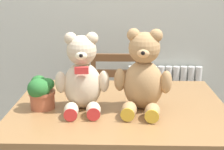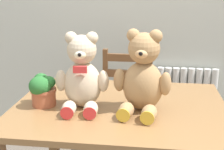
# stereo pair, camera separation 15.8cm
# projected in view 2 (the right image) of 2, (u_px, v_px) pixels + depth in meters

# --- Properties ---
(radiator) EXTENTS (0.69, 0.10, 0.67)m
(radiator) POSITION_uv_depth(u_px,v_px,m) (178.00, 106.00, 2.91)
(radiator) COLOR silver
(radiator) RESTS_ON ground_plane
(dining_table) EXTENTS (1.12, 0.86, 0.78)m
(dining_table) POSITION_uv_depth(u_px,v_px,m) (120.00, 126.00, 1.69)
(dining_table) COLOR olive
(dining_table) RESTS_ON ground_plane
(wooden_chair_behind) EXTENTS (0.41, 0.46, 0.89)m
(wooden_chair_behind) POSITION_uv_depth(u_px,v_px,m) (125.00, 108.00, 2.49)
(wooden_chair_behind) COLOR brown
(wooden_chair_behind) RESTS_ON ground_plane
(teddy_bear_left) EXTENTS (0.28, 0.28, 0.39)m
(teddy_bear_left) POSITION_uv_depth(u_px,v_px,m) (82.00, 76.00, 1.59)
(teddy_bear_left) COLOR beige
(teddy_bear_left) RESTS_ON dining_table
(teddy_bear_right) EXTENTS (0.29, 0.30, 0.41)m
(teddy_bear_right) POSITION_uv_depth(u_px,v_px,m) (143.00, 77.00, 1.54)
(teddy_bear_right) COLOR tan
(teddy_bear_right) RESTS_ON dining_table
(potted_plant) EXTENTS (0.13, 0.15, 0.17)m
(potted_plant) POSITION_uv_depth(u_px,v_px,m) (43.00, 90.00, 1.63)
(potted_plant) COLOR #B25B3D
(potted_plant) RESTS_ON dining_table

